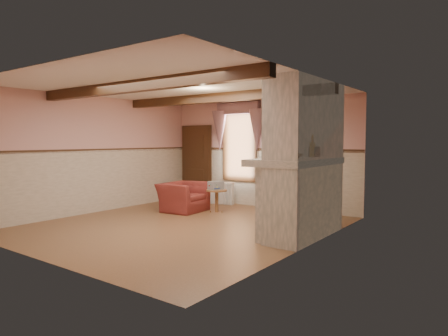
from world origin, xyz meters
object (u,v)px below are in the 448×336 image
Objects in this scene: side_table at (217,201)px; radiator at (221,193)px; oil_lamp at (312,150)px; mantel_clock at (314,152)px; armchair at (183,197)px; bowl at (293,156)px.

side_table is 0.79× the size of radiator.
radiator is 2.50× the size of oil_lamp.
side_table is at bearing 174.65° from mantel_clock.
oil_lamp is at bearing -34.67° from radiator.
radiator is at bearing 121.20° from side_table.
armchair is 0.84m from side_table.
mantel_clock is 0.86× the size of oil_lamp.
oil_lamp is (0.00, 0.85, 0.10)m from bowl.
armchair is at bearing 166.22° from bowl.
radiator reaches higher than side_table.
bowl is at bearing -90.00° from oil_lamp.
armchair is at bearing -153.47° from side_table.
mantel_clock reaches higher than radiator.
bowl is at bearing -46.05° from radiator.
radiator is at bearing 156.59° from oil_lamp.
radiator is at bearing 145.22° from bowl.
side_table is 2.29× the size of mantel_clock.
armchair is 1.96× the size of side_table.
bowl reaches higher than side_table.
side_table is 2.91m from mantel_clock.
armchair is 1.54× the size of radiator.
radiator is at bearing -9.75° from armchair.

